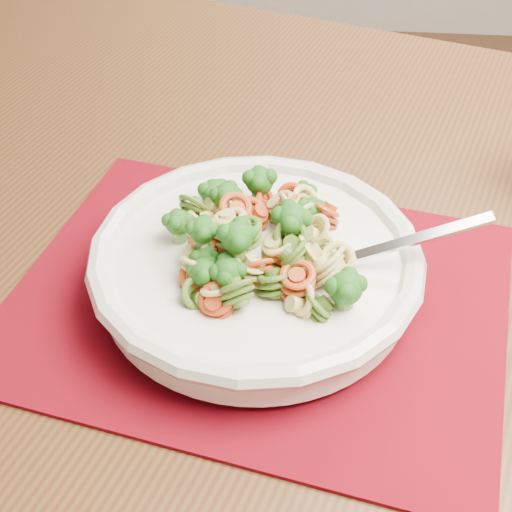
{
  "coord_description": "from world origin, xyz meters",
  "views": [
    {
      "loc": [
        -0.39,
        -0.7,
        1.18
      ],
      "look_at": [
        -0.43,
        -0.26,
        0.79
      ],
      "focal_mm": 50.0,
      "sensor_mm": 36.0,
      "label": 1
    }
  ],
  "objects": [
    {
      "name": "fork",
      "position": [
        -0.38,
        -0.27,
        0.8
      ],
      "size": [
        0.18,
        0.05,
        0.08
      ],
      "primitive_type": null,
      "rotation": [
        0.0,
        -0.35,
        0.13
      ],
      "color": "silver",
      "rests_on": "pasta_bowl"
    },
    {
      "name": "dining_table",
      "position": [
        -0.43,
        -0.19,
        0.66
      ],
      "size": [
        1.77,
        1.42,
        0.75
      ],
      "rotation": [
        0.0,
        0.0,
        -0.32
      ],
      "color": "#4D3115",
      "rests_on": "ground"
    },
    {
      "name": "pasta_bowl",
      "position": [
        -0.43,
        -0.26,
        0.78
      ],
      "size": [
        0.28,
        0.28,
        0.05
      ],
      "color": "silver",
      "rests_on": "placemat"
    },
    {
      "name": "pasta_broccoli_heap",
      "position": [
        -0.43,
        -0.26,
        0.8
      ],
      "size": [
        0.24,
        0.24,
        0.06
      ],
      "primitive_type": null,
      "color": "tan",
      "rests_on": "pasta_bowl"
    },
    {
      "name": "placemat",
      "position": [
        -0.43,
        -0.27,
        0.75
      ],
      "size": [
        0.47,
        0.4,
        0.0
      ],
      "primitive_type": "cube",
      "rotation": [
        0.0,
        0.0,
        -0.2
      ],
      "color": "#620414",
      "rests_on": "dining_table"
    }
  ]
}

